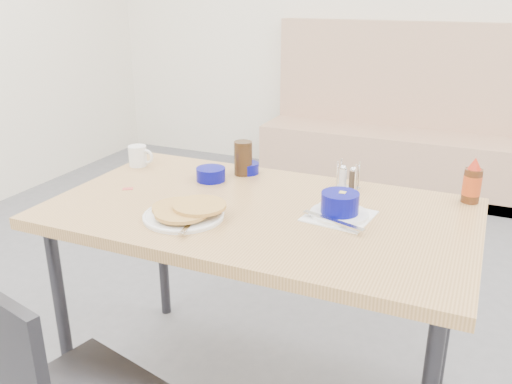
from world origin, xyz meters
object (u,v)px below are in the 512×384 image
at_px(pancake_plate, 185,212).
at_px(syrup_bottle, 472,183).
at_px(amber_tumbler, 243,158).
at_px(booth_bench, 391,141).
at_px(grits_setting, 340,207).
at_px(condiment_caddy, 348,179).
at_px(coffee_mug, 138,156).
at_px(dining_table, 259,225).
at_px(butter_bowl, 211,174).
at_px(creamer_bowl, 247,168).

bearing_deg(pancake_plate, syrup_bottle, 31.72).
bearing_deg(amber_tumbler, syrup_bottle, 3.22).
bearing_deg(booth_bench, grits_setting, -83.96).
bearing_deg(condiment_caddy, coffee_mug, -167.22).
relative_size(booth_bench, grits_setting, 8.13).
xyz_separation_m(amber_tumbler, condiment_caddy, (0.42, 0.01, -0.03)).
bearing_deg(syrup_bottle, dining_table, -152.02).
distance_m(booth_bench, coffee_mug, 2.44).
distance_m(dining_table, butter_bowl, 0.34).
bearing_deg(dining_table, butter_bowl, 147.34).
xyz_separation_m(pancake_plate, syrup_bottle, (0.82, 0.51, 0.05)).
xyz_separation_m(pancake_plate, butter_bowl, (-0.09, 0.35, 0.01)).
relative_size(butter_bowl, syrup_bottle, 0.69).
bearing_deg(grits_setting, condiment_caddy, 99.30).
distance_m(booth_bench, grits_setting, 2.55).
height_order(booth_bench, coffee_mug, booth_bench).
bearing_deg(amber_tumbler, coffee_mug, -170.58).
xyz_separation_m(booth_bench, grits_setting, (0.26, -2.50, 0.45)).
xyz_separation_m(grits_setting, condiment_caddy, (-0.04, 0.27, -0.00)).
xyz_separation_m(coffee_mug, amber_tumbler, (0.44, 0.07, 0.02)).
xyz_separation_m(creamer_bowl, butter_bowl, (-0.09, -0.13, 0.00)).
xyz_separation_m(dining_table, creamer_bowl, (-0.19, 0.31, 0.08)).
height_order(creamer_bowl, condiment_caddy, condiment_caddy).
height_order(dining_table, pancake_plate, pancake_plate).
bearing_deg(dining_table, amber_tumbler, 123.72).
height_order(coffee_mug, syrup_bottle, syrup_bottle).
bearing_deg(condiment_caddy, butter_bowl, -158.61).
relative_size(booth_bench, condiment_caddy, 18.83).
distance_m(amber_tumbler, condiment_caddy, 0.42).
distance_m(dining_table, amber_tumbler, 0.38).
xyz_separation_m(pancake_plate, condiment_caddy, (0.40, 0.48, 0.02)).
height_order(booth_bench, dining_table, booth_bench).
bearing_deg(booth_bench, syrup_bottle, -73.74).
bearing_deg(coffee_mug, grits_setting, -11.65).
height_order(booth_bench, creamer_bowl, booth_bench).
bearing_deg(pancake_plate, booth_bench, 86.09).
height_order(creamer_bowl, butter_bowl, butter_bowl).
bearing_deg(dining_table, condiment_caddy, 54.29).
distance_m(booth_bench, dining_table, 2.56).
bearing_deg(condiment_caddy, syrup_bottle, 11.65).
xyz_separation_m(pancake_plate, creamer_bowl, (-0.00, 0.48, 0.00)).
distance_m(booth_bench, syrup_bottle, 2.34).
relative_size(dining_table, coffee_mug, 12.88).
xyz_separation_m(creamer_bowl, syrup_bottle, (0.83, 0.03, 0.05)).
distance_m(dining_table, syrup_bottle, 0.74).
relative_size(pancake_plate, creamer_bowl, 2.87).
relative_size(amber_tumbler, condiment_caddy, 1.32).
distance_m(booth_bench, butter_bowl, 2.41).
height_order(grits_setting, condiment_caddy, condiment_caddy).
xyz_separation_m(booth_bench, amber_tumbler, (-0.20, -2.24, 0.48)).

